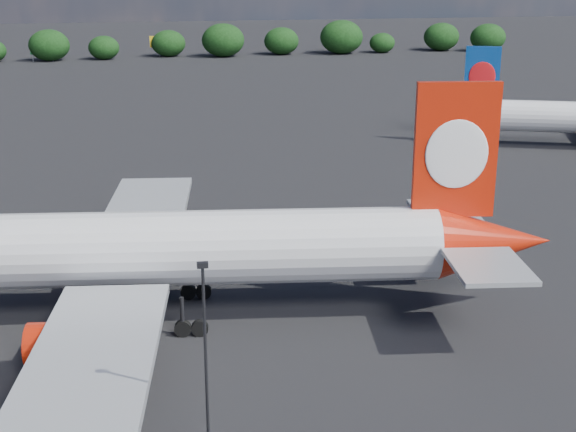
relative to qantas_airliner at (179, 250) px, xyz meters
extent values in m
plane|color=black|center=(-8.27, 46.21, -5.27)|extent=(500.00, 500.00, 0.00)
cylinder|color=silver|center=(-1.84, 0.23, 0.17)|extent=(41.71, 10.51, 5.44)
cone|color=red|center=(23.00, -2.86, 0.17)|extent=(9.31, 6.48, 5.44)
cube|color=red|center=(19.76, -2.46, 7.14)|extent=(6.01, 1.28, 9.80)
ellipsoid|color=white|center=(19.72, -2.78, 6.94)|extent=(4.56, 0.78, 5.01)
ellipsoid|color=white|center=(19.80, -2.14, 6.94)|extent=(4.56, 0.78, 5.01)
cube|color=#A6A9AE|center=(20.10, -8.53, 0.61)|extent=(5.67, 7.09, 0.33)
cube|color=#A6A9AE|center=(21.58, 3.35, 0.61)|extent=(5.67, 7.09, 0.33)
cube|color=#A6A9AE|center=(-5.75, -13.54, -1.57)|extent=(9.71, 22.48, 0.60)
cube|color=#A6A9AE|center=(-2.25, 14.54, -1.57)|extent=(9.71, 22.48, 0.60)
cylinder|color=red|center=(-7.24, -7.87, -2.98)|extent=(5.76, 3.59, 2.94)
cube|color=#A6A9AE|center=(-7.24, -7.87, -2.22)|extent=(2.42, 0.62, 1.31)
cylinder|color=red|center=(-5.08, 9.41, -2.98)|extent=(5.76, 3.59, 2.94)
cube|color=#A6A9AE|center=(-5.08, 9.41, -2.22)|extent=(2.42, 0.62, 1.31)
cylinder|color=black|center=(-0.08, -3.28, -3.64)|extent=(0.34, 0.34, 2.72)
cylinder|color=black|center=(-0.08, -3.28, -4.67)|extent=(1.25, 0.63, 1.20)
cylinder|color=black|center=(1.10, -3.43, -4.67)|extent=(1.25, 0.63, 1.20)
cylinder|color=black|center=(0.72, 3.20, -3.64)|extent=(0.34, 0.34, 2.72)
cylinder|color=black|center=(0.72, 3.20, -4.67)|extent=(1.25, 0.63, 1.20)
cylinder|color=black|center=(1.91, 3.05, -4.67)|extent=(1.25, 0.63, 1.20)
cone|color=silver|center=(42.54, 51.46, -0.90)|extent=(8.06, 6.48, 4.37)
cube|color=navy|center=(45.00, 50.56, 4.69)|extent=(4.67, 2.04, 7.86)
ellipsoid|color=red|center=(44.91, 50.32, 4.53)|extent=(3.51, 1.41, 4.02)
ellipsoid|color=red|center=(45.09, 50.81, 4.53)|extent=(3.51, 1.41, 4.02)
cube|color=#A6A9AE|center=(42.55, 46.34, -0.55)|extent=(5.48, 6.26, 0.26)
cube|color=#A6A9AE|center=(45.81, 55.38, -0.55)|extent=(5.48, 6.26, 0.26)
cylinder|color=black|center=(0.39, -18.54, 0.27)|extent=(0.16, 0.16, 11.08)
cube|color=black|center=(0.39, -18.54, 5.96)|extent=(0.55, 0.30, 0.28)
cube|color=#146427|center=(-26.27, 162.21, -2.07)|extent=(6.00, 0.30, 2.60)
cylinder|color=gray|center=(-28.77, 162.21, -4.27)|extent=(0.20, 0.20, 2.00)
cylinder|color=gray|center=(-23.77, 162.21, -4.27)|extent=(0.20, 0.20, 2.00)
cube|color=yellow|center=(3.73, 168.21, -1.27)|extent=(5.00, 0.30, 3.00)
cylinder|color=gray|center=(3.73, 168.21, -4.02)|extent=(0.30, 0.30, 2.50)
ellipsoid|color=black|center=(-24.57, 163.45, -1.24)|extent=(10.47, 8.86, 8.05)
ellipsoid|color=black|center=(-10.82, 163.98, -2.17)|extent=(8.05, 6.81, 6.19)
ellipsoid|color=black|center=(6.20, 167.76, -1.73)|extent=(9.20, 7.78, 7.07)
ellipsoid|color=black|center=(20.73, 164.43, -0.83)|extent=(11.54, 9.76, 8.88)
ellipsoid|color=black|center=(37.12, 166.76, -1.55)|extent=(9.66, 8.18, 7.43)
ellipsoid|color=black|center=(53.84, 165.45, -0.64)|extent=(12.04, 10.19, 9.26)
ellipsoid|color=black|center=(65.80, 165.88, -2.49)|extent=(7.23, 6.12, 5.56)
ellipsoid|color=black|center=(84.16, 168.13, -1.31)|extent=(10.29, 8.70, 7.91)
ellipsoid|color=black|center=(96.43, 163.60, -1.34)|extent=(10.21, 8.64, 7.86)
camera|label=1|loc=(-2.14, -55.05, 20.17)|focal=50.00mm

